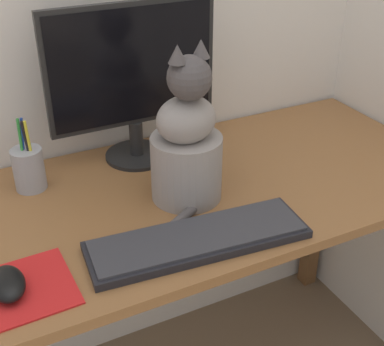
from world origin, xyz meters
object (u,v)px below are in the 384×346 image
computer_mouse_left (7,284)px  cat (187,144)px  keyboard (198,239)px  pen_cup (29,168)px  monitor (133,77)px

computer_mouse_left → cat: cat is taller
keyboard → pen_cup: bearing=130.1°
computer_mouse_left → cat: (0.44, 0.15, 0.12)m
keyboard → computer_mouse_left: computer_mouse_left is taller
keyboard → cat: (0.06, 0.17, 0.13)m
monitor → cat: monitor is taller
monitor → cat: 0.25m
computer_mouse_left → pen_cup: size_ratio=0.56×
monitor → computer_mouse_left: bearing=-136.2°
monitor → computer_mouse_left: 0.60m
keyboard → pen_cup: 0.46m
keyboard → cat: size_ratio=1.27×
computer_mouse_left → pen_cup: bearing=71.9°
computer_mouse_left → cat: size_ratio=0.27×
cat → pen_cup: 0.39m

